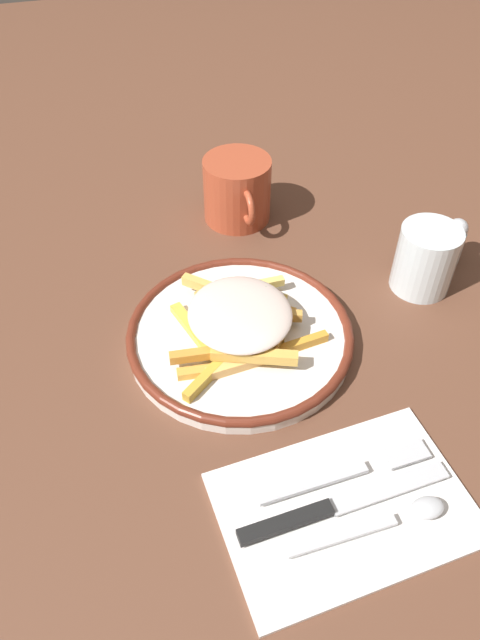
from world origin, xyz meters
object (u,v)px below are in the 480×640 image
spoon (394,519)px  salt_shaker (454,240)px  napkin (345,506)px  water_glass (425,259)px  knife (327,508)px  fries_heap (239,320)px  coffee_mug (237,190)px  plate (240,335)px  fork (346,472)px

spoon → salt_shaker: size_ratio=2.34×
napkin → water_glass: (-0.26, 0.21, 0.04)m
knife → spoon: 0.06m
fries_heap → knife: size_ratio=0.86×
salt_shaker → water_glass: bearing=-60.9°
napkin → water_glass: water_glass is taller
coffee_mug → salt_shaker: (0.17, 0.25, -0.01)m
water_glass → salt_shaker: 0.07m
napkin → water_glass: size_ratio=2.67×
salt_shaker → fries_heap: bearing=-77.5°
fries_heap → coffee_mug: (-0.24, 0.07, 0.01)m
plate → salt_shaker: salt_shaker is taller
napkin → water_glass: 0.34m
plate → fork: (0.20, 0.05, -0.00)m
water_glass → salt_shaker: size_ratio=1.33×
napkin → coffee_mug: 0.47m
salt_shaker → knife: bearing=-44.9°
knife → salt_shaker: bearing=135.1°
knife → spoon: size_ratio=1.38×
napkin → spoon: bearing=52.0°
plate → water_glass: water_glass is taller
fries_heap → fork: size_ratio=1.03×
napkin → fork: (-0.03, 0.01, 0.01)m
coffee_mug → fork: bearing=-2.3°
plate → spoon: plate is taller
knife → water_glass: water_glass is taller
spoon → coffee_mug: (-0.50, -0.00, 0.03)m
fork → spoon: 0.06m
plate → coffee_mug: size_ratio=2.12×
napkin → coffee_mug: (-0.47, 0.03, 0.04)m
fork → water_glass: bearing=139.0°
plate → fries_heap: bearing=-32.1°
water_glass → fork: bearing=-41.0°
plate → water_glass: (-0.03, 0.25, 0.03)m
water_glass → coffee_mug: 0.28m
fork → salt_shaker: size_ratio=2.72×
fork → salt_shaker: (-0.27, 0.27, 0.02)m
salt_shaker → fork: bearing=-44.7°
water_glass → coffee_mug: size_ratio=0.69×
coffee_mug → salt_shaker: size_ratio=1.92×
knife → spoon: (0.03, 0.05, 0.00)m
plate → napkin: plate is taller
fork → knife: bearing=-46.3°
spoon → napkin: bearing=-128.0°
fork → coffee_mug: size_ratio=1.42×
napkin → knife: 0.02m
coffee_mug → napkin: bearing=-3.7°
napkin → fries_heap: bearing=-170.8°
napkin → knife: knife is taller
napkin → spoon: 0.05m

